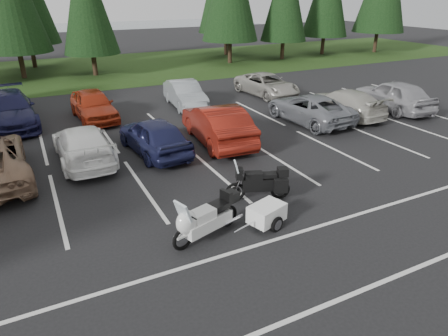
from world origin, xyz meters
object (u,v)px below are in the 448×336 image
car_near_5 (217,124)px  car_far_1 (9,110)px  cargo_trailer (267,215)px  car_near_4 (154,136)px  car_near_3 (83,144)px  car_far_2 (93,105)px  car_near_8 (394,95)px  car_near_6 (309,108)px  car_far_3 (185,94)px  car_far_4 (267,85)px  adventure_motorcycle (258,180)px  touring_motorcycle (206,215)px  car_near_7 (343,103)px

car_near_5 → car_far_1: (-7.93, 6.55, -0.03)m
cargo_trailer → car_near_4: bearing=81.8°
car_near_3 → car_far_2: size_ratio=1.08×
car_near_8 → car_far_1: bearing=-12.9°
car_near_6 → cargo_trailer: 10.19m
car_near_5 → car_near_3: bearing=0.9°
cargo_trailer → car_far_3: bearing=60.8°
car_far_4 → adventure_motorcycle: size_ratio=2.12×
car_near_4 → car_near_5: (2.81, 0.01, 0.09)m
car_far_3 → adventure_motorcycle: size_ratio=1.91×
car_near_4 → car_near_5: 2.81m
touring_motorcycle → cargo_trailer: bearing=-24.9°
car_near_6 → car_near_4: bearing=1.7°
car_near_8 → car_far_3: 11.45m
car_far_4 → adventure_motorcycle: (-7.60, -11.54, 0.02)m
car_near_6 → car_near_7: size_ratio=1.03×
car_far_1 → cargo_trailer: car_far_1 is taller
car_near_4 → car_near_3: bearing=-14.7°
touring_motorcycle → car_far_2: bearing=76.0°
cargo_trailer → car_near_7: bearing=20.7°
car_near_4 → car_far_3: 7.11m
car_near_6 → car_far_4: (1.09, 5.64, -0.03)m
car_near_5 → car_far_4: (6.46, 6.26, -0.16)m
car_near_3 → adventure_motorcycle: car_near_3 is taller
car_near_8 → cargo_trailer: 14.32m
car_near_8 → car_far_1: size_ratio=0.88×
car_near_7 → cargo_trailer: 11.82m
car_far_2 → touring_motorcycle: size_ratio=1.78×
car_near_5 → car_far_1: bearing=-34.4°
car_near_3 → car_far_2: (1.35, 5.41, 0.06)m
car_near_4 → car_far_2: car_far_2 is taller
car_far_2 → adventure_motorcycle: (2.99, -11.09, -0.07)m
car_far_4 → touring_motorcycle: (-9.89, -12.72, 0.02)m
car_near_3 → car_near_5: bearing=175.5°
car_near_5 → car_near_6: car_near_5 is taller
car_near_6 → car_far_2: 10.83m
touring_motorcycle → adventure_motorcycle: bearing=10.0°
car_near_3 → cargo_trailer: 8.05m
car_near_5 → car_near_8: 10.80m
car_far_3 → cargo_trailer: (-2.62, -12.74, -0.38)m
car_near_6 → touring_motorcycle: (-8.81, -7.09, -0.00)m
car_near_5 → touring_motorcycle: size_ratio=2.03×
car_far_3 → car_far_4: (5.54, 0.21, -0.05)m
car_near_4 → car_far_1: (-5.13, 6.56, 0.06)m
car_near_7 → car_far_1: 16.61m
cargo_trailer → car_near_3: bearing=100.5°
car_near_6 → adventure_motorcycle: (-6.51, -5.90, -0.00)m
car_near_4 → car_far_3: car_near_4 is taller
car_far_1 → car_near_3: bearing=-71.8°
car_far_1 → car_far_3: car_far_1 is taller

